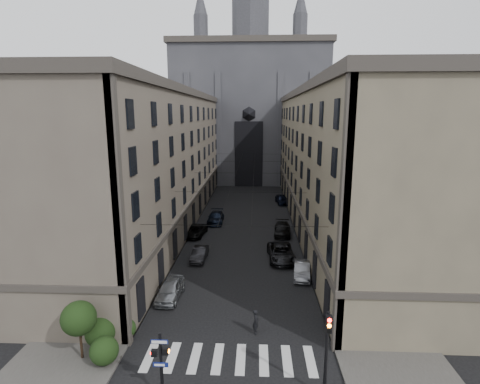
# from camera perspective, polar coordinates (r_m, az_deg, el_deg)

# --- Properties ---
(sidewalk_left) EXTENTS (7.00, 80.00, 0.15)m
(sidewalk_left) POSITION_cam_1_polar(r_m,az_deg,el_deg) (56.11, -10.12, -4.41)
(sidewalk_left) COLOR #383533
(sidewalk_left) RESTS_ON ground
(sidewalk_right) EXTENTS (7.00, 80.00, 0.15)m
(sidewalk_right) POSITION_cam_1_polar(r_m,az_deg,el_deg) (55.49, 11.63, -4.66)
(sidewalk_right) COLOR #383533
(sidewalk_right) RESTS_ON ground
(zebra_crossing) EXTENTS (11.00, 3.20, 0.01)m
(zebra_crossing) POSITION_cam_1_polar(r_m,az_deg,el_deg) (26.65, -1.66, -24.04)
(zebra_crossing) COLOR beige
(zebra_crossing) RESTS_ON ground
(building_left) EXTENTS (13.60, 60.60, 18.85)m
(building_left) POSITION_cam_1_polar(r_m,az_deg,el_deg) (55.01, -13.47, 4.99)
(building_left) COLOR #53493F
(building_left) RESTS_ON ground
(building_right) EXTENTS (13.60, 60.60, 18.85)m
(building_right) POSITION_cam_1_polar(r_m,az_deg,el_deg) (54.19, 15.12, 4.81)
(building_right) COLOR brown
(building_right) RESTS_ON ground
(gothic_tower) EXTENTS (35.00, 23.00, 58.00)m
(gothic_tower) POSITION_cam_1_polar(r_m,az_deg,el_deg) (91.52, 1.53, 13.24)
(gothic_tower) COLOR #2D2D33
(gothic_tower) RESTS_ON ground
(pedestrian_signal_left) EXTENTS (1.02, 0.38, 4.00)m
(pedestrian_signal_left) POSITION_cam_1_polar(r_m,az_deg,el_deg) (23.00, -11.98, -23.80)
(pedestrian_signal_left) COLOR black
(pedestrian_signal_left) RESTS_ON ground
(traffic_light_right) EXTENTS (0.34, 0.50, 5.20)m
(traffic_light_right) POSITION_cam_1_polar(r_m,az_deg,el_deg) (22.54, 13.12, -21.68)
(traffic_light_right) COLOR black
(traffic_light_right) RESTS_ON ground
(shrub_cluster) EXTENTS (3.90, 4.40, 3.90)m
(shrub_cluster) POSITION_cam_1_polar(r_m,az_deg,el_deg) (27.61, -21.15, -19.07)
(shrub_cluster) COLOR black
(shrub_cluster) RESTS_ON sidewalk_left
(tram_wires) EXTENTS (14.00, 60.00, 0.43)m
(tram_wires) POSITION_cam_1_polar(r_m,az_deg,el_deg) (52.85, 0.70, 2.75)
(tram_wires) COLOR black
(tram_wires) RESTS_ON ground
(car_left_near) EXTENTS (2.04, 4.72, 1.59)m
(car_left_near) POSITION_cam_1_polar(r_m,az_deg,el_deg) (33.81, -10.59, -14.38)
(car_left_near) COLOR gray
(car_left_near) RESTS_ON ground
(car_left_midnear) EXTENTS (1.59, 4.18, 1.36)m
(car_left_midnear) POSITION_cam_1_polar(r_m,az_deg,el_deg) (41.44, -6.18, -9.35)
(car_left_midnear) COLOR black
(car_left_midnear) RESTS_ON ground
(car_left_midfar) EXTENTS (2.84, 5.18, 1.37)m
(car_left_midfar) POSITION_cam_1_polar(r_m,az_deg,el_deg) (49.24, -6.81, -5.88)
(car_left_midfar) COLOR black
(car_left_midfar) RESTS_ON ground
(car_left_far) EXTENTS (2.25, 5.39, 1.56)m
(car_left_far) POSITION_cam_1_polar(r_m,az_deg,el_deg) (54.66, -3.73, -3.92)
(car_left_far) COLOR black
(car_left_far) RESTS_ON ground
(car_right_near) EXTENTS (2.01, 4.47, 1.42)m
(car_right_near) POSITION_cam_1_polar(r_m,az_deg,el_deg) (37.65, 9.45, -11.65)
(car_right_near) COLOR slate
(car_right_near) RESTS_ON ground
(car_right_midnear) EXTENTS (3.02, 6.01, 1.63)m
(car_right_midnear) POSITION_cam_1_polar(r_m,az_deg,el_deg) (41.38, 6.27, -9.18)
(car_right_midnear) COLOR black
(car_right_midnear) RESTS_ON ground
(car_right_midfar) EXTENTS (2.42, 5.26, 1.49)m
(car_right_midfar) POSITION_cam_1_polar(r_m,az_deg,el_deg) (49.59, 6.47, -5.67)
(car_right_midfar) COLOR black
(car_right_midfar) RESTS_ON ground
(car_right_far) EXTENTS (2.43, 4.88, 1.60)m
(car_right_far) POSITION_cam_1_polar(r_m,az_deg,el_deg) (66.31, 6.39, -1.12)
(car_right_far) COLOR black
(car_right_far) RESTS_ON ground
(pedestrian) EXTENTS (0.45, 0.67, 1.83)m
(pedestrian) POSITION_cam_1_polar(r_m,az_deg,el_deg) (28.60, 2.42, -19.11)
(pedestrian) COLOR black
(pedestrian) RESTS_ON ground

